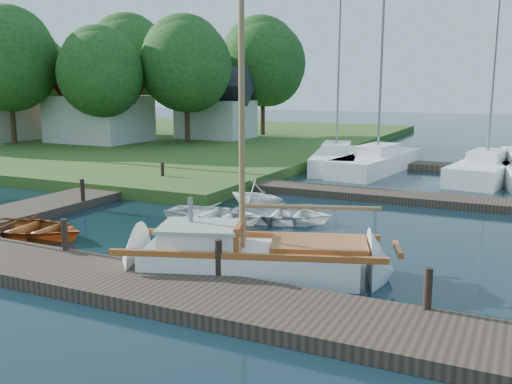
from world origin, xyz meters
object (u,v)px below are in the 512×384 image
at_px(dinghy, 27,225).
at_px(marina_boat_0, 336,158).
at_px(mooring_post_4, 82,190).
at_px(sailboat, 258,261).
at_px(mooring_post_1, 65,234).
at_px(mooring_post_5, 163,171).
at_px(tree_1, 9,60).
at_px(tree_3, 186,64).
at_px(tender_b, 257,193).
at_px(tree_4, 129,60).
at_px(marina_boat_1, 378,161).
at_px(tree_7, 263,62).
at_px(mooring_post_2, 218,257).
at_px(house_a, 99,106).
at_px(tender_c, 281,212).
at_px(marina_boat_2, 487,167).
at_px(house_c, 216,110).
at_px(tree_5, 37,73).
at_px(tree_2, 101,72).
at_px(mooring_post_3, 428,289).
at_px(tender_a, 214,212).

xyz_separation_m(dinghy, marina_boat_0, (3.80, 17.59, 0.18)).
height_order(mooring_post_4, sailboat, sailboat).
relative_size(mooring_post_1, mooring_post_5, 1.00).
relative_size(sailboat, dinghy, 2.65).
distance_m(sailboat, dinghy, 7.58).
bearing_deg(tree_1, tree_3, 30.96).
bearing_deg(tender_b, tree_1, 78.80).
xyz_separation_m(tender_b, tree_3, (-12.72, 15.34, 5.21)).
xyz_separation_m(mooring_post_1, tree_4, (-19.00, 27.05, 5.67)).
distance_m(marina_boat_1, tree_7, 18.30).
height_order(mooring_post_2, house_a, house_a).
bearing_deg(tender_c, mooring_post_2, 178.97).
distance_m(mooring_post_4, mooring_post_5, 5.00).
relative_size(sailboat, tender_b, 4.30).
distance_m(mooring_post_2, tree_3, 28.24).
height_order(dinghy, house_a, house_a).
height_order(marina_boat_2, tree_1, marina_boat_2).
height_order(house_c, tree_7, tree_7).
bearing_deg(mooring_post_5, marina_boat_0, 59.75).
height_order(sailboat, tree_4, tree_4).
bearing_deg(house_c, marina_boat_1, -29.69).
distance_m(mooring_post_4, tree_5, 30.87).
bearing_deg(tree_1, sailboat, -31.53).
distance_m(mooring_post_5, dinghy, 8.91).
relative_size(sailboat, house_a, 1.56).
distance_m(mooring_post_4, tender_b, 6.33).
bearing_deg(dinghy, tree_5, 39.26).
bearing_deg(tree_7, house_c, -116.31).
bearing_deg(mooring_post_5, tree_1, 157.47).
bearing_deg(tree_3, mooring_post_2, -56.08).
xyz_separation_m(mooring_post_2, tree_2, (-19.50, 19.05, 4.55)).
relative_size(house_a, tree_3, 0.72).
height_order(tender_b, marina_boat_1, marina_boat_1).
xyz_separation_m(marina_boat_0, marina_boat_1, (2.25, 0.02, -0.01)).
bearing_deg(marina_boat_1, tree_7, 52.61).
bearing_deg(mooring_post_2, mooring_post_1, 180.00).
distance_m(mooring_post_2, marina_boat_2, 18.85).
bearing_deg(tree_7, marina_boat_1, -44.71).
relative_size(mooring_post_5, tree_7, 0.09).
xyz_separation_m(mooring_post_3, tree_4, (-28.00, 27.05, 5.67)).
bearing_deg(tender_a, mooring_post_1, 164.41).
xyz_separation_m(sailboat, tree_7, (-13.91, 29.90, 5.86)).
height_order(marina_boat_1, house_c, marina_boat_1).
relative_size(mooring_post_5, tender_a, 0.24).
distance_m(mooring_post_2, marina_boat_0, 19.09).
relative_size(mooring_post_1, tree_3, 0.09).
bearing_deg(mooring_post_3, house_c, 126.53).
bearing_deg(mooring_post_3, mooring_post_2, 180.00).
bearing_deg(marina_boat_2, mooring_post_4, 144.72).
xyz_separation_m(marina_boat_2, house_a, (-25.70, 2.62, 2.37)).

